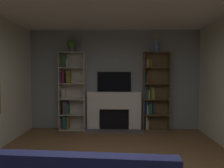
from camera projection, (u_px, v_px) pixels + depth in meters
wall_back_accent at (114, 80)px, 6.27m from camera, size 4.78×0.06×2.73m
fireplace at (114, 110)px, 6.18m from camera, size 1.57×0.49×1.04m
tv at (114, 82)px, 6.21m from camera, size 0.92×0.06×0.55m
bookshelf_left at (69, 92)px, 6.18m from camera, size 0.70×0.32×2.12m
bookshelf_right at (153, 92)px, 6.13m from camera, size 0.70×0.27×2.12m
potted_plant at (72, 45)px, 6.07m from camera, size 0.25×0.25×0.35m
vase_with_flowers at (157, 46)px, 6.00m from camera, size 0.13×0.13×0.43m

